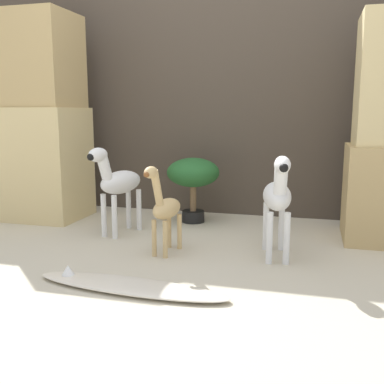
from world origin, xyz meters
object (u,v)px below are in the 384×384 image
at_px(giraffe_figurine, 165,207).
at_px(surfboard, 129,285).
at_px(zebra_left, 118,182).
at_px(zebra_right, 278,196).
at_px(potted_palm_front, 193,176).

height_order(giraffe_figurine, surfboard, giraffe_figurine).
bearing_deg(surfboard, zebra_left, 116.76).
relative_size(zebra_left, surfboard, 0.61).
distance_m(zebra_right, zebra_left, 1.11).
relative_size(zebra_left, giraffe_figurine, 1.13).
distance_m(zebra_right, giraffe_figurine, 0.65).
bearing_deg(zebra_left, surfboard, -63.24).
height_order(zebra_left, giraffe_figurine, zebra_left).
distance_m(zebra_left, surfboard, 1.06).
xyz_separation_m(giraffe_figurine, surfboard, (0.01, -0.57, -0.26)).
bearing_deg(zebra_right, surfboard, -134.38).
relative_size(potted_palm_front, surfboard, 0.49).
relative_size(zebra_right, giraffe_figurine, 1.13).
xyz_separation_m(zebra_right, potted_palm_front, (-0.69, 0.72, -0.01)).
height_order(zebra_right, surfboard, zebra_right).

